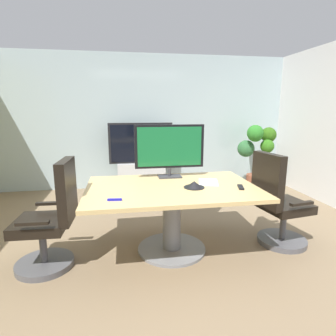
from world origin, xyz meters
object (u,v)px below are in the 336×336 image
(office_chair_right, at_px, (278,207))
(remote_control, at_px, (241,187))
(conference_table, at_px, (172,203))
(wall_display_unit, at_px, (141,168))
(office_chair_left, at_px, (51,224))
(tv_monitor, at_px, (170,148))
(conference_phone, at_px, (194,185))
(potted_plant, at_px, (256,147))

(office_chair_right, xyz_separation_m, remote_control, (-0.52, -0.11, 0.30))
(conference_table, bearing_deg, wall_display_unit, 93.81)
(office_chair_left, distance_m, tv_monitor, 1.53)
(office_chair_right, bearing_deg, conference_phone, 82.20)
(conference_phone, bearing_deg, potted_plant, 50.38)
(wall_display_unit, bearing_deg, office_chair_right, -60.69)
(office_chair_right, xyz_separation_m, conference_phone, (-1.00, -0.02, 0.32))
(potted_plant, bearing_deg, conference_table, -134.07)
(office_chair_right, relative_size, wall_display_unit, 0.83)
(conference_table, xyz_separation_m, conference_phone, (0.22, -0.09, 0.22))
(conference_table, relative_size, remote_control, 10.68)
(tv_monitor, distance_m, wall_display_unit, 2.10)
(wall_display_unit, distance_m, conference_phone, 2.54)
(office_chair_right, bearing_deg, tv_monitor, 58.34)
(conference_phone, bearing_deg, office_chair_right, 1.12)
(office_chair_left, height_order, conference_phone, office_chair_left)
(office_chair_right, relative_size, conference_phone, 4.95)
(wall_display_unit, distance_m, potted_plant, 2.25)
(potted_plant, bearing_deg, office_chair_left, -145.63)
(office_chair_left, bearing_deg, potted_plant, 126.89)
(wall_display_unit, height_order, potted_plant, wall_display_unit)
(tv_monitor, xyz_separation_m, wall_display_unit, (-0.21, 1.98, -0.66))
(conference_table, distance_m, office_chair_right, 1.23)
(office_chair_left, height_order, tv_monitor, tv_monitor)
(conference_table, bearing_deg, tv_monitor, 83.43)
(wall_display_unit, xyz_separation_m, potted_plant, (2.20, -0.30, 0.40))
(conference_table, relative_size, office_chair_left, 1.67)
(office_chair_left, bearing_deg, conference_phone, 94.15)
(office_chair_left, height_order, remote_control, office_chair_left)
(potted_plant, relative_size, remote_control, 7.52)
(office_chair_left, distance_m, office_chair_right, 2.45)
(office_chair_left, bearing_deg, remote_control, 91.04)
(tv_monitor, bearing_deg, potted_plant, 40.16)
(office_chair_right, distance_m, potted_plant, 2.35)
(conference_table, height_order, office_chair_right, office_chair_right)
(potted_plant, bearing_deg, wall_display_unit, 172.25)
(remote_control, bearing_deg, office_chair_right, 28.08)
(potted_plant, distance_m, remote_control, 2.65)
(office_chair_left, distance_m, wall_display_unit, 2.75)
(office_chair_left, distance_m, remote_control, 1.96)
(office_chair_right, height_order, conference_phone, office_chair_right)
(conference_phone, bearing_deg, wall_display_unit, 98.77)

